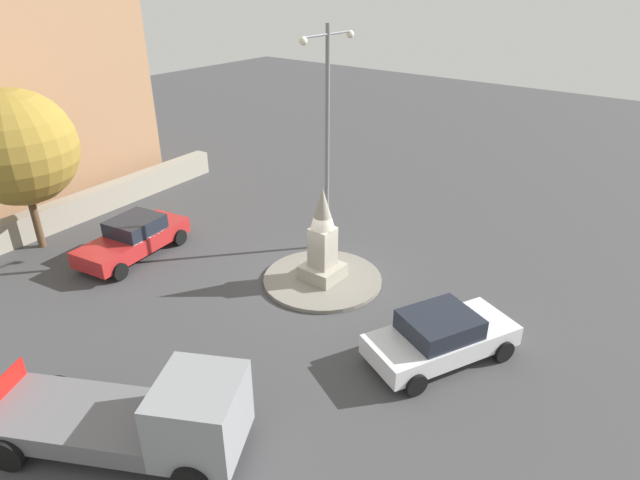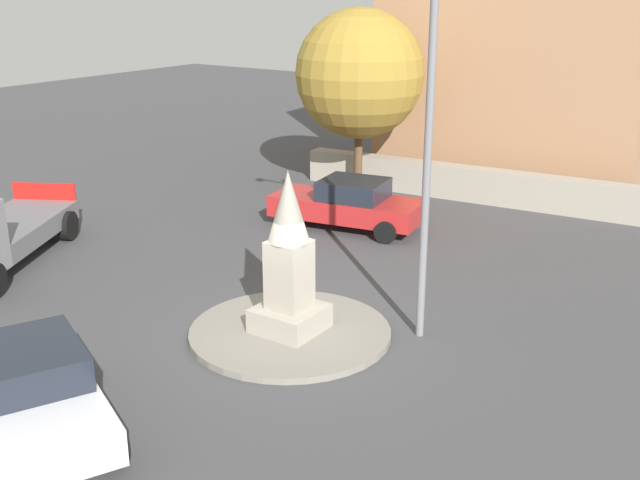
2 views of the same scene
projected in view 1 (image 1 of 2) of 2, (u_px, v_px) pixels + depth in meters
The scene contains 10 objects.
ground_plane at pixel (323, 281), 19.22m from camera, with size 80.00×80.00×0.00m, color #424244.
traffic_island at pixel (323, 279), 19.19m from camera, with size 4.22×4.22×0.14m, color gray.
monument at pixel (323, 241), 18.50m from camera, with size 1.30×1.30×3.40m.
streetlamp at pixel (327, 123), 19.38m from camera, with size 2.89×0.28×8.38m.
car_white_approaching at pixel (441, 336), 15.06m from camera, with size 4.67×3.48×1.48m.
car_red_parked_left at pixel (134, 238), 20.62m from camera, with size 4.70×2.56×1.50m.
truck_grey_waiting at pixel (147, 418), 12.00m from camera, with size 4.53×6.12×2.14m.
stone_boundary_wall at pixel (107, 197), 24.81m from camera, with size 12.51×0.70×1.12m, color #9E9687.
corner_building at pixel (14, 92), 25.80m from camera, with size 9.34×8.63×9.42m, color #A87A56.
tree_near_wall at pixel (17, 148), 19.79m from camera, with size 4.32×4.32×6.26m.
Camera 1 is at (-13.09, -10.07, 9.94)m, focal length 30.15 mm.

